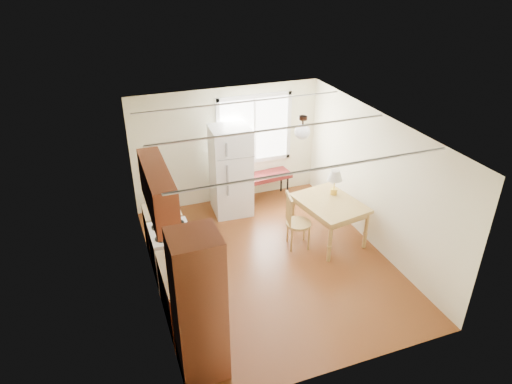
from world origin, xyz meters
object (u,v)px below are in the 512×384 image
refrigerator (231,171)px  dining_table (330,207)px  bench (262,178)px  chair (293,218)px

refrigerator → dining_table: refrigerator is taller
refrigerator → dining_table: (1.39, -1.65, -0.22)m
bench → chair: chair is taller
refrigerator → chair: size_ratio=1.72×
bench → refrigerator: bearing=-166.6°
refrigerator → dining_table: size_ratio=1.29×
dining_table → chair: size_ratio=1.34×
bench → dining_table: size_ratio=0.90×
bench → dining_table: bearing=-77.7°
dining_table → chair: (-0.73, -0.00, -0.08)m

